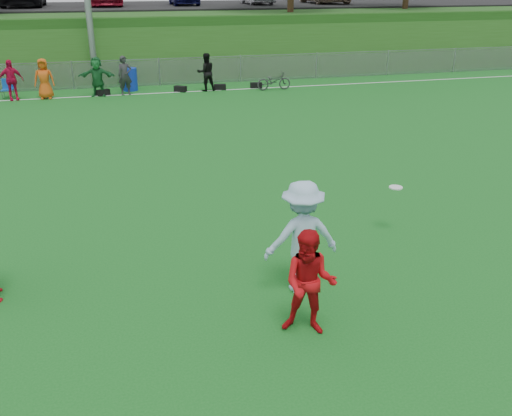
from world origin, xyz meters
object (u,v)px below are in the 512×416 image
object	(u,v)px
player_red_center	(310,283)
frisbee	(396,187)
recycling_bin	(130,79)
player_blue	(302,237)
bicycle	(274,81)

from	to	relation	value
player_red_center	frisbee	world-z (taller)	player_red_center
recycling_bin	player_red_center	bearing A→B (deg)	-85.84
player_blue	frisbee	xyz separation A→B (m)	(2.60, 1.74, 0.01)
player_red_center	player_blue	world-z (taller)	player_blue
frisbee	recycling_bin	xyz separation A→B (m)	(-4.36, 17.34, -0.47)
player_blue	bicycle	xyz separation A→B (m)	(4.68, 17.53, -0.55)
player_red_center	bicycle	distance (m)	19.38
player_red_center	player_blue	bearing A→B (deg)	102.24
player_blue	frisbee	bearing A→B (deg)	-146.17
recycling_bin	bicycle	size ratio (longest dim) A/B	0.64
player_blue	frisbee	distance (m)	3.13
player_blue	recycling_bin	distance (m)	19.17
frisbee	recycling_bin	world-z (taller)	recycling_bin
recycling_bin	bicycle	bearing A→B (deg)	-13.57
player_blue	frisbee	size ratio (longest dim) A/B	7.04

